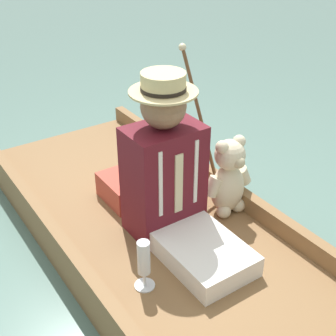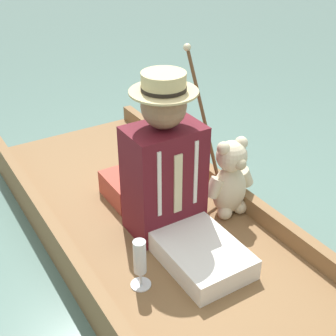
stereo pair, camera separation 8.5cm
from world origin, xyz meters
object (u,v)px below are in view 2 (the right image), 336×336
(seated_person, at_px, (171,180))
(teddy_bear, at_px, (230,179))
(walking_cane, at_px, (202,112))
(wine_glass, at_px, (140,260))

(seated_person, relative_size, teddy_bear, 1.87)
(teddy_bear, xyz_separation_m, walking_cane, (-0.03, -0.32, 0.27))
(seated_person, distance_m, wine_glass, 0.44)
(teddy_bear, distance_m, wine_glass, 0.73)
(seated_person, xyz_separation_m, wine_glass, (0.32, 0.25, -0.17))
(seated_person, xyz_separation_m, teddy_bear, (-0.37, 0.01, -0.11))
(seated_person, bearing_deg, wine_glass, 31.70)
(seated_person, relative_size, wine_glass, 3.39)
(walking_cane, bearing_deg, teddy_bear, 84.26)
(teddy_bear, height_order, walking_cane, walking_cane)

